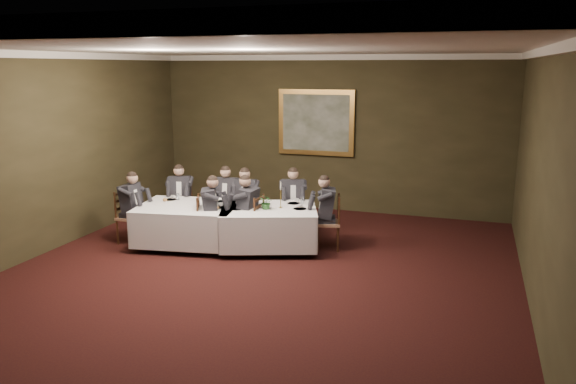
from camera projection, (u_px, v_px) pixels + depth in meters
The scene contains 29 objects.
ground at pixel (245, 287), 8.44m from camera, with size 10.00×10.00×0.00m, color black.
ceiling at pixel (241, 47), 7.68m from camera, with size 8.00×10.00×0.10m, color silver.
back_wall at pixel (329, 134), 12.69m from camera, with size 8.00×0.10×3.50m, color #2D2816.
left_wall at pixel (20, 159), 9.29m from camera, with size 0.10×10.00×3.50m, color #2D2816.
right_wall at pixel (546, 192), 6.83m from camera, with size 0.10×10.00×3.50m, color #2D2816.
crown_molding at pixel (241, 52), 7.69m from camera, with size 8.00×10.00×0.12m.
table_main at pixel (269, 225), 10.12m from camera, with size 2.05×1.80×0.67m.
table_second at pixel (189, 222), 10.33m from camera, with size 2.02×1.66×0.67m.
chair_main_backleft at pixel (246, 221), 11.01m from camera, with size 0.52×0.51×1.00m.
diner_main_backleft at pixel (246, 210), 10.95m from camera, with size 0.50×0.56×1.35m.
chair_main_backright at pixel (293, 221), 11.02m from camera, with size 0.55×0.54×1.00m.
diner_main_backright at pixel (293, 210), 10.96m from camera, with size 0.53×0.58×1.35m.
chair_main_endleft at pixel (209, 234), 10.14m from camera, with size 0.56×0.57×1.00m.
diner_main_endleft at pixel (209, 222), 10.09m from camera, with size 0.60×0.56×1.35m.
chair_main_endright at pixel (328, 234), 10.17m from camera, with size 0.52×0.53×1.00m.
diner_main_endright at pixel (328, 221), 10.12m from camera, with size 0.57×0.51×1.35m.
chair_sec_backleft at pixel (182, 216), 11.34m from camera, with size 0.55×0.54×1.00m.
diner_sec_backleft at pixel (181, 205), 11.28m from camera, with size 0.53×0.58×1.35m.
chair_sec_backright at pixel (229, 218), 11.19m from camera, with size 0.44×0.42×1.00m.
diner_sec_backright at pixel (228, 207), 11.13m from camera, with size 0.42×0.48×1.35m.
chair_sec_endright at pixel (250, 233), 10.18m from camera, with size 0.45×0.47×1.00m.
diner_sec_endright at pixel (250, 221), 10.14m from camera, with size 0.51×0.44×1.35m.
chair_sec_endleft at pixel (131, 228), 10.55m from camera, with size 0.43×0.45×1.00m.
diner_sec_endleft at pixel (131, 216), 10.49m from camera, with size 0.49×0.43×1.35m.
centerpiece at pixel (267, 202), 9.95m from camera, with size 0.25×0.22×0.28m, color #2D5926.
candlestick at pixel (281, 198), 10.05m from camera, with size 0.07×0.07×0.49m.
place_setting_table_main at pixel (247, 202), 10.40m from camera, with size 0.33×0.31×0.14m.
place_setting_table_second at pixel (174, 198), 10.71m from camera, with size 0.33×0.31×0.14m.
painting at pixel (316, 123), 12.66m from camera, with size 1.76×0.09×1.48m.
Camera 1 is at (3.11, -7.32, 3.25)m, focal length 35.00 mm.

